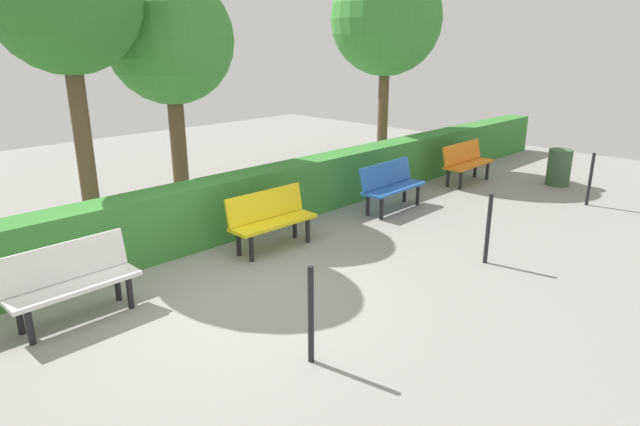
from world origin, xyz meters
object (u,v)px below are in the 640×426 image
object	(u,v)px
bench_white	(71,279)
trash_bin	(559,167)
tree_far	(64,0)
bench_orange	(466,161)
bench_blue	(391,184)
tree_mid	(170,41)
bench_yellow	(271,217)
tree_near	(386,20)

from	to	relation	value
bench_white	trash_bin	distance (m)	9.81
tree_far	trash_bin	bearing A→B (deg)	154.83
bench_orange	bench_blue	distance (m)	2.73
tree_far	tree_mid	bearing A→B (deg)	-169.75
bench_orange	bench_white	xyz separation A→B (m)	(8.49, 0.04, -0.00)
bench_yellow	tree_mid	xyz separation A→B (m)	(-0.16, -2.68, 2.48)
tree_far	bench_yellow	bearing A→B (deg)	124.89
bench_orange	bench_yellow	world-z (taller)	bench_yellow
bench_orange	bench_blue	xyz separation A→B (m)	(2.73, 0.04, -0.00)
bench_blue	tree_near	size ratio (longest dim) A/B	0.31
bench_orange	tree_mid	world-z (taller)	tree_mid
bench_blue	tree_mid	xyz separation A→B (m)	(2.64, -2.77, 2.48)
bench_orange	tree_mid	distance (m)	6.51
bench_blue	tree_far	size ratio (longest dim) A/B	0.32
bench_orange	bench_yellow	size ratio (longest dim) A/B	1.06
tree_mid	bench_white	bearing A→B (deg)	41.62
bench_orange	tree_far	distance (m)	8.15
bench_orange	tree_mid	bearing A→B (deg)	-27.59
bench_orange	trash_bin	size ratio (longest dim) A/B	1.91
bench_yellow	tree_mid	distance (m)	3.66
tree_mid	tree_far	xyz separation A→B (m)	(1.81, 0.33, 0.56)
bench_yellow	tree_far	xyz separation A→B (m)	(1.64, -2.36, 3.03)
bench_white	tree_mid	size ratio (longest dim) A/B	0.34
bench_yellow	trash_bin	distance (m)	6.92
bench_blue	tree_far	bearing A→B (deg)	-30.55
trash_bin	bench_white	bearing A→B (deg)	-8.75
tree_mid	tree_far	distance (m)	1.92
bench_yellow	tree_near	bearing A→B (deg)	-156.46
bench_yellow	trash_bin	xyz separation A→B (m)	(-6.74, 1.58, -0.09)
tree_far	trash_bin	distance (m)	9.77
bench_orange	bench_white	size ratio (longest dim) A/B	1.05
tree_near	tree_far	bearing A→B (deg)	-0.92
bench_blue	bench_yellow	bearing A→B (deg)	-3.54
bench_orange	bench_yellow	xyz separation A→B (m)	(5.53, -0.05, -0.00)
tree_near	tree_far	world-z (taller)	tree_near
bench_blue	bench_white	size ratio (longest dim) A/B	1.04
bench_orange	tree_near	xyz separation A→B (m)	(0.04, -2.29, 2.93)
bench_blue	tree_far	xyz separation A→B (m)	(4.45, -2.45, 3.03)
tree_mid	trash_bin	world-z (taller)	tree_mid
tree_mid	bench_yellow	bearing A→B (deg)	86.55
tree_mid	trash_bin	xyz separation A→B (m)	(-6.58, 4.27, -2.57)
bench_blue	bench_white	world-z (taller)	bench_white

